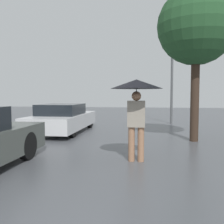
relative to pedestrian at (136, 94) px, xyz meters
name	(u,v)px	position (x,y,z in m)	size (l,w,h in m)	color
pedestrian	(136,94)	(0.00, 0.00, 0.00)	(1.18, 1.18, 1.88)	#9E7051
parked_car_farthest	(63,119)	(-3.23, 4.25, -0.99)	(1.80, 4.42, 1.16)	silver
tree	(196,27)	(1.79, 2.81, 2.17)	(2.51, 2.51, 5.01)	#38281E
street_lamp	(172,69)	(1.53, 8.00, 1.39)	(0.28, 0.28, 5.03)	#515456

